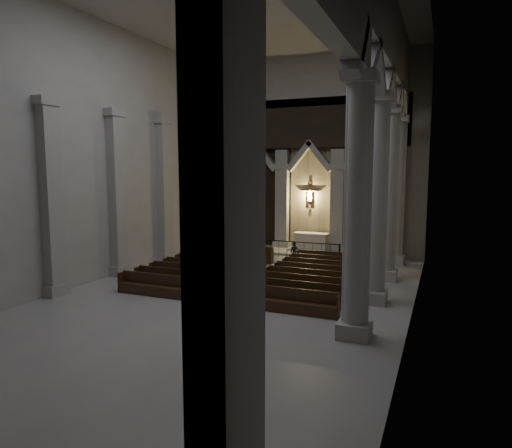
# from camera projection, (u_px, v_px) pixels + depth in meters

# --- Properties ---
(room) EXTENTS (24.00, 24.10, 12.00)m
(room) POSITION_uv_depth(u_px,v_px,m) (229.00, 107.00, 17.65)
(room) COLOR #9B9893
(room) RESTS_ON ground
(sanctuary_wall) EXTENTS (14.00, 0.77, 12.00)m
(sanctuary_wall) POSITION_uv_depth(u_px,v_px,m) (310.00, 146.00, 28.35)
(sanctuary_wall) COLOR #A3A098
(sanctuary_wall) RESTS_ON ground
(right_arcade) EXTENTS (1.00, 24.00, 12.00)m
(right_arcade) POSITION_uv_depth(u_px,v_px,m) (379.00, 97.00, 16.75)
(right_arcade) COLOR #A3A098
(right_arcade) RESTS_ON ground
(left_pilasters) EXTENTS (0.60, 13.00, 8.03)m
(left_pilasters) POSITION_uv_depth(u_px,v_px,m) (142.00, 194.00, 23.88)
(left_pilasters) COLOR #A3A098
(left_pilasters) RESTS_ON ground
(sanctuary_step) EXTENTS (8.50, 2.60, 0.15)m
(sanctuary_step) POSITION_uv_depth(u_px,v_px,m) (304.00, 252.00, 28.28)
(sanctuary_step) COLOR #A3A098
(sanctuary_step) RESTS_ON ground
(altar) EXTENTS (2.14, 0.86, 1.08)m
(altar) POSITION_uv_depth(u_px,v_px,m) (311.00, 241.00, 28.50)
(altar) COLOR #B9B3A3
(altar) RESTS_ON sanctuary_step
(altar_rail) EXTENTS (5.27, 0.09, 1.04)m
(altar_rail) POSITION_uv_depth(u_px,v_px,m) (295.00, 247.00, 26.53)
(altar_rail) COLOR black
(altar_rail) RESTS_ON ground
(candle_stand_left) EXTENTS (0.23, 0.23, 1.35)m
(candle_stand_left) POSITION_uv_depth(u_px,v_px,m) (247.00, 247.00, 28.26)
(candle_stand_left) COLOR #AC7634
(candle_stand_left) RESTS_ON ground
(candle_stand_right) EXTENTS (0.27, 0.27, 1.59)m
(candle_stand_right) POSITION_uv_depth(u_px,v_px,m) (347.00, 253.00, 25.99)
(candle_stand_right) COLOR #AC7634
(candle_stand_right) RESTS_ON ground
(pews) EXTENTS (9.39, 8.21, 0.89)m
(pews) POSITION_uv_depth(u_px,v_px,m) (257.00, 275.00, 21.24)
(pews) COLOR black
(pews) RESTS_ON ground
(worshipper) EXTENTS (0.50, 0.40, 1.18)m
(worshipper) POSITION_uv_depth(u_px,v_px,m) (294.00, 253.00, 25.15)
(worshipper) COLOR black
(worshipper) RESTS_ON ground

